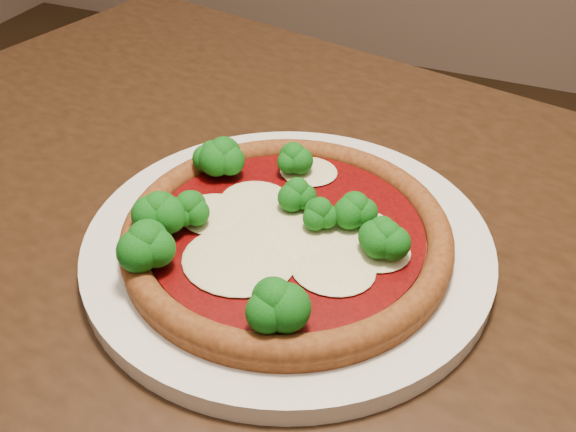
% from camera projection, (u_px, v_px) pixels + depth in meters
% --- Properties ---
extents(dining_table, '(1.42, 1.08, 0.75)m').
position_uv_depth(dining_table, '(339.00, 355.00, 0.59)').
color(dining_table, black).
rests_on(dining_table, floor).
extents(plate, '(0.35, 0.35, 0.02)m').
position_uv_depth(plate, '(288.00, 244.00, 0.56)').
color(plate, silver).
rests_on(plate, dining_table).
extents(pizza, '(0.28, 0.28, 0.06)m').
position_uv_depth(pizza, '(281.00, 230.00, 0.53)').
color(pizza, brown).
rests_on(pizza, plate).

